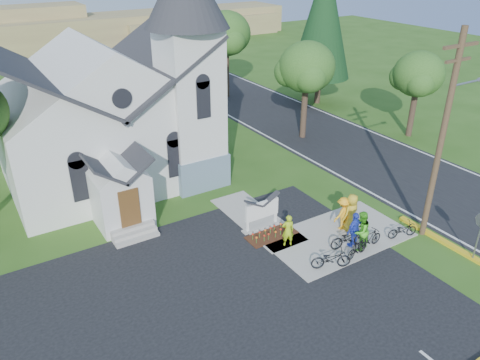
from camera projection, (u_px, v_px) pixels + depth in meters
ground at (321, 251)px, 21.98m from camera, size 120.00×120.00×0.00m
parking_lot at (211, 337)px, 17.16m from camera, size 20.00×16.00×0.02m
road at (294, 122)px, 38.07m from camera, size 8.00×90.00×0.02m
sidewalk at (337, 237)px, 23.06m from camera, size 7.00×4.00×0.05m
church at (109, 96)px, 26.50m from camera, size 12.35×12.00×13.00m
church_sign at (262, 210)px, 23.38m from camera, size 2.20×0.40×1.70m
flower_bed at (272, 235)px, 23.14m from camera, size 2.60×1.10×0.07m
utility_pole at (444, 132)px, 20.94m from camera, size 3.45×0.28×10.00m
tree_road_near at (307, 68)px, 32.75m from camera, size 4.00×4.00×7.05m
tree_road_mid at (226, 34)px, 41.82m from camera, size 4.40×4.40×7.80m
tree_road_far at (419, 75)px, 33.28m from camera, size 3.60×3.60×6.30m
conifer at (323, 18)px, 39.38m from camera, size 5.20×5.20×12.40m
distant_hills at (75, 31)px, 65.30m from camera, size 61.00×10.00×5.60m
cyclist_0 at (288, 230)px, 22.02m from camera, size 0.70×0.58×1.64m
bike_0 at (331, 259)px, 20.60m from camera, size 1.90×1.32×0.95m
cyclist_1 at (361, 231)px, 21.67m from camera, size 1.13×0.99×1.98m
bike_1 at (357, 248)px, 21.37m from camera, size 1.52×0.67×0.89m
cyclist_2 at (355, 229)px, 21.94m from camera, size 1.10×0.58×1.80m
bike_2 at (349, 238)px, 22.01m from camera, size 2.01×1.05×1.00m
cyclist_3 at (343, 213)px, 23.32m from camera, size 1.20×0.79×1.74m
bike_3 at (370, 239)px, 22.01m from camera, size 1.59×0.53×0.94m
cyclist_4 at (351, 212)px, 23.16m from camera, size 1.05×0.77×1.98m
bike_4 at (402, 230)px, 22.80m from camera, size 1.65×0.94×0.82m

